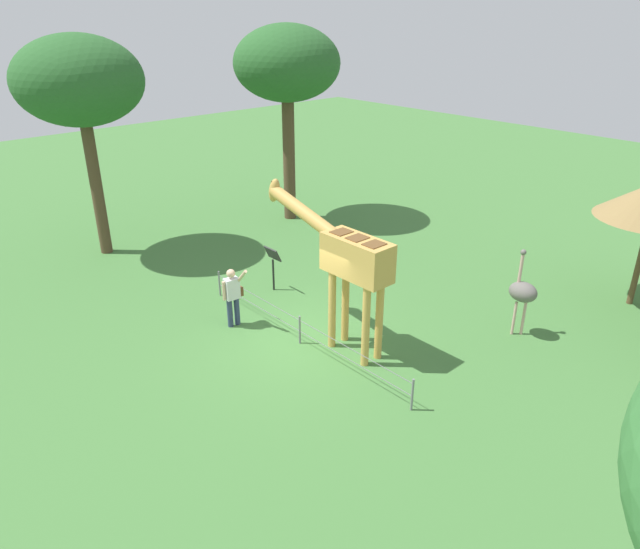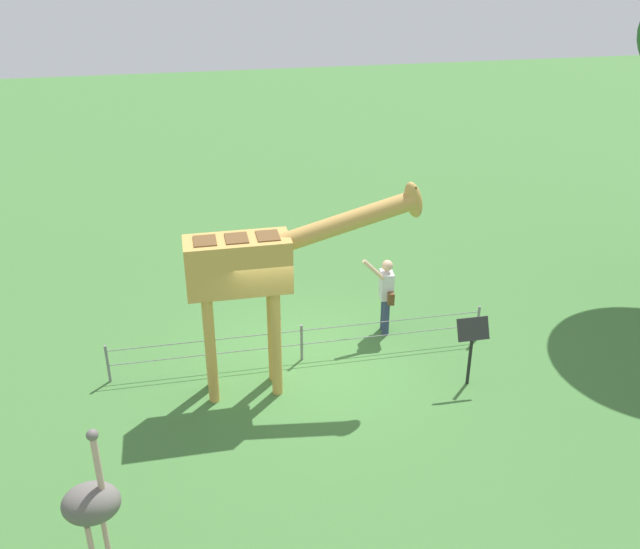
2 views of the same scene
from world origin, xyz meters
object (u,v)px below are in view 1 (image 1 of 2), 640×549
at_px(giraffe, 346,257).
at_px(visitor, 233,294).
at_px(tree_northeast, 79,82).
at_px(ostrich, 523,292).
at_px(tree_east, 287,66).
at_px(info_sign, 273,260).

bearing_deg(giraffe, visitor, 28.06).
bearing_deg(visitor, tree_northeast, 2.79).
bearing_deg(tree_northeast, visitor, -177.21).
bearing_deg(ostrich, giraffe, 54.99).
distance_m(giraffe, tree_east, 10.14).
xyz_separation_m(tree_northeast, info_sign, (-6.04, -2.37, -4.49)).
height_order(giraffe, tree_northeast, tree_northeast).
distance_m(ostrich, tree_northeast, 13.91).
bearing_deg(info_sign, visitor, 115.13).
relative_size(visitor, info_sign, 1.29).
bearing_deg(info_sign, tree_east, -43.88).
xyz_separation_m(giraffe, ostrich, (-2.52, -3.59, -1.15)).
height_order(giraffe, visitor, giraffe).
xyz_separation_m(visitor, tree_northeast, (6.99, 0.34, 4.54)).
bearing_deg(tree_northeast, ostrich, -156.27).
bearing_deg(tree_east, tree_northeast, 78.00).
bearing_deg(ostrich, tree_east, -7.80).
height_order(ostrich, info_sign, ostrich).
distance_m(giraffe, info_sign, 3.87).
xyz_separation_m(visitor, tree_east, (5.55, -6.45, 4.70)).
height_order(giraffe, tree_east, tree_east).
bearing_deg(tree_northeast, giraffe, -169.77).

